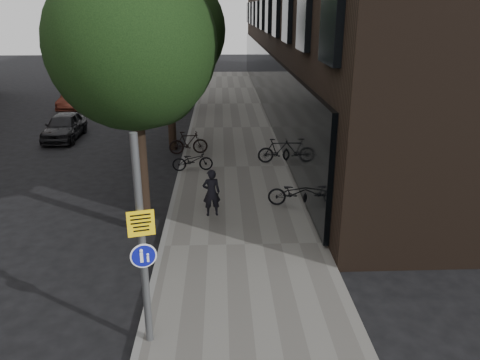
{
  "coord_description": "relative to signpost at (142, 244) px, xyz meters",
  "views": [
    {
      "loc": [
        -0.34,
        -8.02,
        6.19
      ],
      "look_at": [
        0.12,
        3.32,
        2.0
      ],
      "focal_mm": 35.0,
      "sensor_mm": 36.0,
      "label": 1
    }
  ],
  "objects": [
    {
      "name": "signpost",
      "position": [
        0.0,
        0.0,
        0.0
      ],
      "size": [
        0.47,
        0.15,
        4.14
      ],
      "rotation": [
        0.0,
        0.0,
        0.25
      ],
      "color": "#595B5E",
      "rests_on": "sidewalk"
    },
    {
      "name": "street_tree_mid",
      "position": [
        -0.74,
        13.63,
        2.9
      ],
      "size": [
        5.0,
        5.0,
        7.8
      ],
      "color": "black",
      "rests_on": "ground"
    },
    {
      "name": "parked_bike_curb_far",
      "position": [
        -0.01,
        12.34,
        -1.58
      ],
      "size": [
        1.74,
        0.67,
        1.02
      ],
      "primitive_type": "imported",
      "rotation": [
        0.0,
        0.0,
        1.68
      ],
      "color": "black",
      "rests_on": "sidewalk"
    },
    {
      "name": "parked_car_near",
      "position": [
        -6.39,
        15.58,
        -1.56
      ],
      "size": [
        1.58,
        3.83,
        1.3
      ],
      "primitive_type": "imported",
      "rotation": [
        0.0,
        0.0,
        0.01
      ],
      "color": "black",
      "rests_on": "ground"
    },
    {
      "name": "street_tree_far",
      "position": [
        -0.74,
        22.63,
        2.9
      ],
      "size": [
        5.0,
        5.0,
        7.8
      ],
      "color": "black",
      "rests_on": "ground"
    },
    {
      "name": "ground",
      "position": [
        1.79,
        0.49,
        -2.21
      ],
      "size": [
        120.0,
        120.0,
        0.0
      ],
      "primitive_type": "plane",
      "color": "black",
      "rests_on": "ground"
    },
    {
      "name": "parked_bike_facade_far",
      "position": [
        3.79,
        10.96,
        -1.58
      ],
      "size": [
        1.73,
        0.59,
        1.02
      ],
      "primitive_type": "imported",
      "rotation": [
        0.0,
        0.0,
        1.63
      ],
      "color": "black",
      "rests_on": "sidewalk"
    },
    {
      "name": "pedestrian",
      "position": [
        1.11,
        5.79,
        -1.34
      ],
      "size": [
        0.59,
        0.44,
        1.5
      ],
      "primitive_type": "imported",
      "rotation": [
        0.0,
        0.0,
        3.3
      ],
      "color": "black",
      "rests_on": "sidewalk"
    },
    {
      "name": "parked_bike_curb_near",
      "position": [
        0.29,
        10.07,
        -1.67
      ],
      "size": [
        1.63,
        0.68,
        0.84
      ],
      "primitive_type": "imported",
      "rotation": [
        0.0,
        0.0,
        1.65
      ],
      "color": "black",
      "rests_on": "sidewalk"
    },
    {
      "name": "sidewalk",
      "position": [
        2.04,
        10.49,
        -2.15
      ],
      "size": [
        4.5,
        60.0,
        0.12
      ],
      "primitive_type": "cube",
      "color": "slate",
      "rests_on": "ground"
    },
    {
      "name": "curb_edge",
      "position": [
        -0.21,
        10.49,
        -2.15
      ],
      "size": [
        0.15,
        60.0,
        0.13
      ],
      "primitive_type": "cube",
      "color": "slate",
      "rests_on": "ground"
    },
    {
      "name": "street_tree_near",
      "position": [
        -0.74,
        5.13,
        2.9
      ],
      "size": [
        4.4,
        4.4,
        7.5
      ],
      "color": "black",
      "rests_on": "ground"
    },
    {
      "name": "parked_car_mid",
      "position": [
        -8.05,
        23.13,
        -1.59
      ],
      "size": [
        1.4,
        3.78,
        1.24
      ],
      "primitive_type": "imported",
      "rotation": [
        0.0,
        0.0,
        -0.02
      ],
      "color": "#592419",
      "rests_on": "ground"
    },
    {
      "name": "parked_bike_facade_near",
      "position": [
        3.79,
        6.43,
        -1.64
      ],
      "size": [
        1.78,
        0.81,
        0.9
      ],
      "primitive_type": "imported",
      "rotation": [
        0.0,
        0.0,
        1.45
      ],
      "color": "black",
      "rests_on": "sidewalk"
    },
    {
      "name": "parked_car_far",
      "position": [
        -6.21,
        30.36,
        -1.57
      ],
      "size": [
        2.34,
        4.59,
        1.28
      ],
      "primitive_type": "imported",
      "rotation": [
        0.0,
        0.0,
        -0.13
      ],
      "color": "black",
      "rests_on": "ground"
    }
  ]
}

